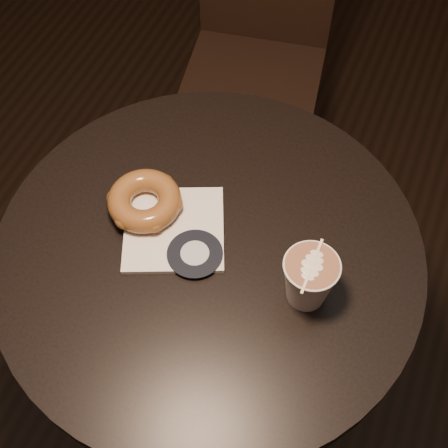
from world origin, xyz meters
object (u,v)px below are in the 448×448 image
at_px(doughnut, 145,201).
at_px(latte_cup, 309,280).
at_px(cafe_table, 211,302).
at_px(pastry_bag, 174,229).
at_px(chair, 260,30).

xyz_separation_m(doughnut, latte_cup, (0.30, -0.05, 0.02)).
xyz_separation_m(cafe_table, latte_cup, (0.17, -0.02, 0.25)).
height_order(doughnut, latte_cup, latte_cup).
xyz_separation_m(pastry_bag, doughnut, (-0.06, 0.02, 0.02)).
height_order(pastry_bag, doughnut, doughnut).
height_order(chair, latte_cup, chair).
height_order(cafe_table, pastry_bag, pastry_bag).
bearing_deg(latte_cup, cafe_table, 172.89).
distance_m(cafe_table, chair, 0.83).
xyz_separation_m(cafe_table, chair, (-0.20, 0.80, -0.04)).
bearing_deg(pastry_bag, cafe_table, -30.55).
bearing_deg(chair, cafe_table, -85.73).
bearing_deg(pastry_bag, doughnut, 139.61).
bearing_deg(chair, pastry_bag, -90.06).
relative_size(pastry_bag, doughnut, 1.32).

